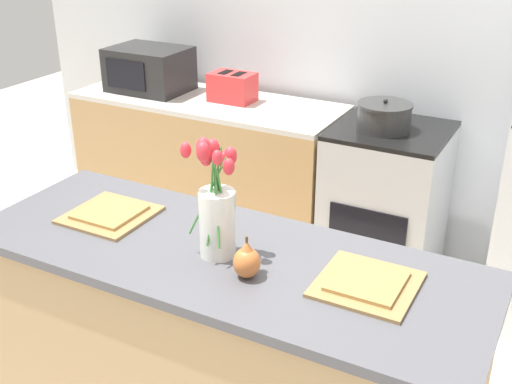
{
  "coord_description": "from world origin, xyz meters",
  "views": [
    {
      "loc": [
        0.98,
        -1.59,
        2.02
      ],
      "look_at": [
        0.0,
        0.25,
        1.05
      ],
      "focal_mm": 45.0,
      "sensor_mm": 36.0,
      "label": 1
    }
  ],
  "objects_px": {
    "toaster": "(232,87)",
    "cooking_pot": "(384,117)",
    "stove_range": "(385,205)",
    "plate_setting_right": "(367,283)",
    "flower_vase": "(216,209)",
    "plate_setting_left": "(110,214)",
    "microwave": "(149,69)",
    "pear_figurine": "(247,261)"
  },
  "relations": [
    {
      "from": "flower_vase",
      "to": "pear_figurine",
      "type": "height_order",
      "value": "flower_vase"
    },
    {
      "from": "stove_range",
      "to": "plate_setting_left",
      "type": "xyz_separation_m",
      "value": [
        -0.6,
        -1.57,
        0.5
      ]
    },
    {
      "from": "stove_range",
      "to": "microwave",
      "type": "bearing_deg",
      "value": -179.98
    },
    {
      "from": "plate_setting_right",
      "to": "microwave",
      "type": "distance_m",
      "value": 2.53
    },
    {
      "from": "cooking_pot",
      "to": "microwave",
      "type": "height_order",
      "value": "microwave"
    },
    {
      "from": "stove_range",
      "to": "toaster",
      "type": "xyz_separation_m",
      "value": [
        -1.0,
        0.04,
        0.54
      ]
    },
    {
      "from": "microwave",
      "to": "toaster",
      "type": "bearing_deg",
      "value": 3.91
    },
    {
      "from": "cooking_pot",
      "to": "plate_setting_left",
      "type": "bearing_deg",
      "value": -110.33
    },
    {
      "from": "plate_setting_left",
      "to": "microwave",
      "type": "relative_size",
      "value": 0.62
    },
    {
      "from": "plate_setting_left",
      "to": "microwave",
      "type": "distance_m",
      "value": 1.85
    },
    {
      "from": "microwave",
      "to": "cooking_pot",
      "type": "bearing_deg",
      "value": -1.49
    },
    {
      "from": "flower_vase",
      "to": "microwave",
      "type": "bearing_deg",
      "value": 132.39
    },
    {
      "from": "toaster",
      "to": "microwave",
      "type": "relative_size",
      "value": 0.58
    },
    {
      "from": "toaster",
      "to": "plate_setting_left",
      "type": "bearing_deg",
      "value": -76.01
    },
    {
      "from": "flower_vase",
      "to": "plate_setting_left",
      "type": "bearing_deg",
      "value": 174.25
    },
    {
      "from": "plate_setting_left",
      "to": "stove_range",
      "type": "bearing_deg",
      "value": 69.01
    },
    {
      "from": "plate_setting_left",
      "to": "microwave",
      "type": "bearing_deg",
      "value": 122.0
    },
    {
      "from": "plate_setting_left",
      "to": "toaster",
      "type": "relative_size",
      "value": 1.06
    },
    {
      "from": "flower_vase",
      "to": "microwave",
      "type": "distance_m",
      "value": 2.19
    },
    {
      "from": "plate_setting_right",
      "to": "plate_setting_left",
      "type": "bearing_deg",
      "value": 180.0
    },
    {
      "from": "plate_setting_right",
      "to": "flower_vase",
      "type": "bearing_deg",
      "value": -174.35
    },
    {
      "from": "plate_setting_left",
      "to": "toaster",
      "type": "distance_m",
      "value": 1.66
    },
    {
      "from": "stove_range",
      "to": "plate_setting_right",
      "type": "bearing_deg",
      "value": -75.64
    },
    {
      "from": "flower_vase",
      "to": "plate_setting_left",
      "type": "distance_m",
      "value": 0.52
    },
    {
      "from": "plate_setting_right",
      "to": "microwave",
      "type": "bearing_deg",
      "value": 141.67
    },
    {
      "from": "plate_setting_right",
      "to": "microwave",
      "type": "relative_size",
      "value": 0.62
    },
    {
      "from": "stove_range",
      "to": "plate_setting_right",
      "type": "relative_size",
      "value": 3.04
    },
    {
      "from": "pear_figurine",
      "to": "plate_setting_left",
      "type": "relative_size",
      "value": 0.48
    },
    {
      "from": "flower_vase",
      "to": "cooking_pot",
      "type": "bearing_deg",
      "value": 87.5
    },
    {
      "from": "toaster",
      "to": "plate_setting_right",
      "type": "bearing_deg",
      "value": -48.87
    },
    {
      "from": "cooking_pot",
      "to": "microwave",
      "type": "bearing_deg",
      "value": 178.51
    },
    {
      "from": "microwave",
      "to": "pear_figurine",
      "type": "bearing_deg",
      "value": -46.04
    },
    {
      "from": "stove_range",
      "to": "flower_vase",
      "type": "relative_size",
      "value": 2.14
    },
    {
      "from": "plate_setting_right",
      "to": "cooking_pot",
      "type": "distance_m",
      "value": 1.59
    },
    {
      "from": "cooking_pot",
      "to": "microwave",
      "type": "xyz_separation_m",
      "value": [
        -1.54,
        0.04,
        0.06
      ]
    },
    {
      "from": "toaster",
      "to": "microwave",
      "type": "height_order",
      "value": "microwave"
    },
    {
      "from": "flower_vase",
      "to": "plate_setting_right",
      "type": "distance_m",
      "value": 0.53
    },
    {
      "from": "flower_vase",
      "to": "toaster",
      "type": "distance_m",
      "value": 1.89
    },
    {
      "from": "stove_range",
      "to": "cooking_pot",
      "type": "height_order",
      "value": "cooking_pot"
    },
    {
      "from": "toaster",
      "to": "cooking_pot",
      "type": "distance_m",
      "value": 0.97
    },
    {
      "from": "pear_figurine",
      "to": "microwave",
      "type": "height_order",
      "value": "microwave"
    },
    {
      "from": "flower_vase",
      "to": "toaster",
      "type": "height_order",
      "value": "flower_vase"
    }
  ]
}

